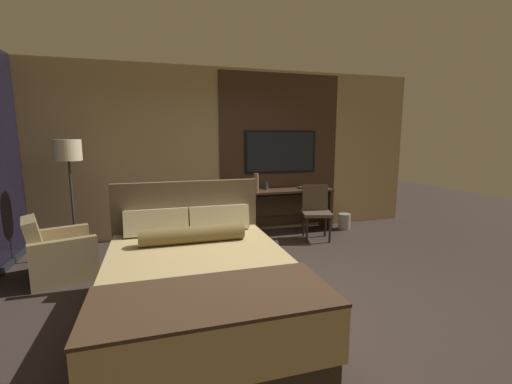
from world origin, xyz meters
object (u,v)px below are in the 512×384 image
desk_chair (316,207)px  vase_tall (256,182)px  floor_lamp (69,160)px  book (305,188)px  waste_bin (344,221)px  tv (281,152)px  bed (200,286)px  vase_short (266,184)px  armchair_by_window (59,256)px  desk (284,203)px

desk_chair → vase_tall: (-0.90, 0.44, 0.39)m
desk_chair → floor_lamp: 3.71m
book → waste_bin: bearing=-13.2°
waste_bin → tv: bearing=162.0°
tv → waste_bin: 1.72m
bed → desk_chair: (2.18, 2.08, 0.17)m
floor_lamp → vase_short: 3.04m
book → vase_short: bearing=173.4°
desk_chair → armchair_by_window: bearing=-155.1°
bed → floor_lamp: size_ratio=1.36×
waste_bin → floor_lamp: bearing=-176.4°
bed → vase_tall: (1.28, 2.52, 0.56)m
book → armchair_by_window: bearing=-163.4°
vase_tall → waste_bin: vase_tall is taller
desk → vase_short: (-0.30, 0.07, 0.34)m
bed → floor_lamp: 2.78m
vase_short → book: (0.70, -0.08, -0.07)m
bed → book: bearing=49.6°
desk_chair → floor_lamp: size_ratio=0.54×
floor_lamp → vase_short: size_ratio=9.12×
waste_bin → armchair_by_window: bearing=-168.1°
tv → vase_tall: tv is taller
desk → waste_bin: bearing=-9.2°
floor_lamp → bed: bearing=-56.5°
armchair_by_window → waste_bin: 4.52m
bed → vase_tall: 2.88m
floor_lamp → vase_tall: floor_lamp is taller
waste_bin → desk_chair: bearing=-155.1°
desk_chair → desk: bearing=139.9°
desk_chair → waste_bin: size_ratio=3.14×
desk → vase_short: bearing=166.8°
bed → vase_short: bearing=60.4°
desk_chair → floor_lamp: (-3.61, 0.08, 0.84)m
vase_short → book: 0.70m
desk → tv: 0.91m
tv → armchair_by_window: tv is taller
desk → desk_chair: (0.36, -0.53, 0.01)m
desk → desk_chair: bearing=-56.1°
bed → vase_short: size_ratio=12.43×
tv → desk_chair: tv is taller
desk_chair → book: desk_chair is taller
desk → floor_lamp: size_ratio=1.03×
floor_lamp → vase_tall: size_ratio=5.33×
bed → waste_bin: bearing=39.6°
bed → desk: (1.82, 2.61, 0.16)m
desk_chair → waste_bin: desk_chair is taller
desk_chair → tv: bearing=132.6°
floor_lamp → desk_chair: bearing=-1.3°
vase_tall → desk: bearing=10.0°
vase_tall → vase_short: 0.29m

